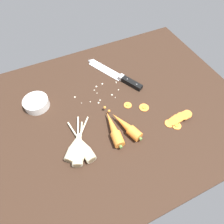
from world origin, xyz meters
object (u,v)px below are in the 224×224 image
object	(u,v)px
carrot_slice_stray_far	(177,125)
chefs_knife	(112,73)
whole_carrot_second	(127,126)
parsnip_mid_right	(77,148)
carrot_slice_stray_mid	(144,107)
parsnip_back	(80,146)
parsnip_mid_left	(75,145)
carrot_slice_stack	(178,118)
parsnip_front	(83,147)
prep_bowl	(36,103)
whole_carrot	(114,129)
carrot_slice_stray_near	(128,105)

from	to	relation	value
carrot_slice_stray_far	chefs_knife	bearing A→B (deg)	105.74
whole_carrot_second	carrot_slice_stray_far	bearing A→B (deg)	-20.95
parsnip_mid_right	carrot_slice_stray_mid	distance (cm)	34.37
parsnip_back	carrot_slice_stray_mid	bearing A→B (deg)	11.59
parsnip_mid_left	carrot_slice_stray_mid	world-z (taller)	parsnip_mid_left
carrot_slice_stack	parsnip_mid_right	bearing A→B (deg)	173.47
parsnip_mid_left	parsnip_back	bearing A→B (deg)	-45.80
chefs_knife	parsnip_mid_right	bearing A→B (deg)	-132.47
parsnip_front	parsnip_mid_left	distance (cm)	3.25
carrot_slice_stray_far	prep_bowl	world-z (taller)	prep_bowl
whole_carrot	carrot_slice_stack	world-z (taller)	whole_carrot
parsnip_back	carrot_slice_stray_near	xyz separation A→B (cm)	(26.73, 10.96, -1.62)
whole_carrot_second	whole_carrot	bearing A→B (deg)	167.99
chefs_knife	parsnip_mid_left	xyz separation A→B (cm)	(-30.27, -31.25, 1.33)
carrot_slice_stray_near	carrot_slice_stray_mid	world-z (taller)	same
parsnip_mid_left	prep_bowl	xyz separation A→B (cm)	(-9.06, 26.78, 0.17)
whole_carrot	parsnip_mid_left	distance (cm)	16.30
chefs_knife	carrot_slice_stray_near	size ratio (longest dim) A/B	9.30
parsnip_front	carrot_slice_stray_near	bearing A→B (deg)	24.63
parsnip_front	carrot_slice_stray_far	size ratio (longest dim) A/B	5.29
whole_carrot	parsnip_back	bearing A→B (deg)	-174.83
whole_carrot	carrot_slice_stray_near	distance (cm)	15.22
parsnip_mid_right	prep_bowl	distance (cm)	29.74
parsnip_front	prep_bowl	world-z (taller)	same
whole_carrot	prep_bowl	world-z (taller)	whole_carrot
parsnip_front	parsnip_mid_right	xyz separation A→B (cm)	(-2.25, 0.52, -0.00)
parsnip_front	carrot_slice_stray_mid	bearing A→B (deg)	13.24
parsnip_mid_right	carrot_slice_stray_mid	world-z (taller)	parsnip_mid_right
parsnip_mid_left	parsnip_mid_right	world-z (taller)	same
parsnip_back	carrot_slice_stray_mid	xyz separation A→B (cm)	(32.74, 6.71, -1.62)
whole_carrot_second	parsnip_mid_right	distance (cm)	21.34
carrot_slice_stray_mid	parsnip_front	bearing A→B (deg)	-166.76
carrot_slice_stray_near	carrot_slice_stack	bearing A→B (deg)	-45.66
whole_carrot	prep_bowl	bearing A→B (deg)	133.52
whole_carrot_second	carrot_slice_stray_mid	distance (cm)	14.02
parsnip_back	carrot_slice_stack	bearing A→B (deg)	-6.87
parsnip_mid_right	carrot_slice_stray_mid	xyz separation A→B (cm)	(33.64, 6.87, -1.62)
parsnip_mid_left	carrot_slice_stray_far	size ratio (longest dim) A/B	4.47
whole_carrot_second	parsnip_mid_right	xyz separation A→B (cm)	(-21.34, -0.37, -0.12)
chefs_knife	carrot_slice_stray_far	size ratio (longest dim) A/B	8.46
chefs_knife	carrot_slice_stray_near	xyz separation A→B (cm)	(-2.30, -21.57, -0.29)
parsnip_mid_left	carrot_slice_stray_far	distance (cm)	42.44
parsnip_mid_left	carrot_slice_stray_near	world-z (taller)	parsnip_mid_left
prep_bowl	whole_carrot_second	bearing A→B (deg)	-42.17
whole_carrot_second	carrot_slice_stack	distance (cm)	22.66
parsnip_back	carrot_slice_stray_far	xyz separation A→B (cm)	(40.27, -7.38, -1.62)
parsnip_mid_left	carrot_slice_stack	bearing A→B (deg)	-8.33
chefs_knife	prep_bowl	world-z (taller)	prep_bowl
carrot_slice_stray_mid	carrot_slice_stray_far	distance (cm)	15.98
parsnip_back	carrot_slice_stack	world-z (taller)	parsnip_back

